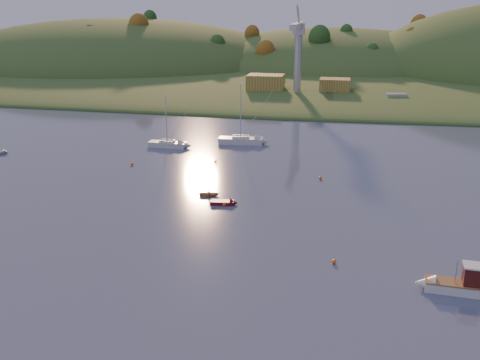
% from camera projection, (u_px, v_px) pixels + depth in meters
% --- Properties ---
extents(ground, '(500.00, 500.00, 0.00)m').
position_uv_depth(ground, '(151.00, 315.00, 49.48)').
color(ground, '#333E54').
rests_on(ground, ground).
extents(far_shore, '(620.00, 220.00, 1.50)m').
position_uv_depth(far_shore, '(314.00, 64.00, 263.89)').
color(far_shore, '#26471C').
rests_on(far_shore, ground).
extents(shore_slope, '(640.00, 150.00, 7.00)m').
position_uv_depth(shore_slope, '(303.00, 81.00, 203.29)').
color(shore_slope, '#26471C').
rests_on(shore_slope, ground).
extents(hill_left_far, '(120.00, 100.00, 32.00)m').
position_uv_depth(hill_left_far, '(5.00, 60.00, 279.58)').
color(hill_left_far, '#26471C').
rests_on(hill_left_far, ground).
extents(hill_left, '(170.00, 140.00, 44.00)m').
position_uv_depth(hill_left, '(119.00, 66.00, 252.62)').
color(hill_left, '#26471C').
rests_on(hill_left, ground).
extents(hill_center, '(140.00, 120.00, 36.00)m').
position_uv_depth(hill_center, '(333.00, 69.00, 243.39)').
color(hill_center, '#26471C').
rests_on(hill_center, ground).
extents(hillside_trees, '(280.00, 50.00, 32.00)m').
position_uv_depth(hillside_trees, '(307.00, 75.00, 221.94)').
color(hillside_trees, '#284A1A').
rests_on(hillside_trees, ground).
extents(wharf, '(42.00, 16.00, 2.40)m').
position_uv_depth(wharf, '(307.00, 96.00, 161.91)').
color(wharf, slate).
rests_on(wharf, ground).
extents(shed_west, '(11.00, 8.00, 4.80)m').
position_uv_depth(shed_west, '(266.00, 83.00, 164.13)').
color(shed_west, olive).
rests_on(shed_west, wharf).
extents(shed_east, '(9.00, 7.00, 4.00)m').
position_uv_depth(shed_east, '(335.00, 85.00, 161.29)').
color(shed_east, olive).
rests_on(shed_east, wharf).
extents(dock_crane, '(3.20, 28.00, 20.30)m').
position_uv_depth(dock_crane, '(298.00, 42.00, 154.14)').
color(dock_crane, '#B7B7BC').
rests_on(dock_crane, wharf).
extents(fishing_boat, '(6.71, 2.50, 4.20)m').
position_uv_depth(fishing_boat, '(450.00, 283.00, 53.40)').
color(fishing_boat, silver).
rests_on(fishing_boat, ground).
extents(sailboat_near, '(9.26, 3.52, 12.55)m').
position_uv_depth(sailboat_near, '(241.00, 140.00, 110.77)').
color(sailboat_near, silver).
rests_on(sailboat_near, ground).
extents(sailboat_far, '(7.78, 2.58, 10.68)m').
position_uv_depth(sailboat_far, '(167.00, 144.00, 108.11)').
color(sailboat_far, silver).
rests_on(sailboat_far, ground).
extents(canoe, '(3.53, 2.89, 0.64)m').
position_uv_depth(canoe, '(209.00, 194.00, 80.37)').
color(canoe, '#87684A').
rests_on(canoe, ground).
extents(paddler, '(0.46, 0.59, 1.43)m').
position_uv_depth(paddler, '(209.00, 191.00, 80.25)').
color(paddler, black).
rests_on(paddler, ground).
extents(red_tender, '(4.04, 1.81, 1.33)m').
position_uv_depth(red_tender, '(228.00, 203.00, 76.92)').
color(red_tender, '#5B0D15').
rests_on(red_tender, ground).
extents(grey_dinghy, '(3.10, 2.84, 1.15)m').
position_uv_depth(grey_dinghy, '(2.00, 153.00, 103.24)').
color(grey_dinghy, slate).
rests_on(grey_dinghy, ground).
extents(work_vessel, '(13.71, 6.85, 3.37)m').
position_uv_depth(work_vessel, '(396.00, 101.00, 153.43)').
color(work_vessel, slate).
rests_on(work_vessel, ground).
extents(buoy_0, '(0.50, 0.50, 0.50)m').
position_uv_depth(buoy_0, '(334.00, 262.00, 59.31)').
color(buoy_0, orange).
rests_on(buoy_0, ground).
extents(buoy_1, '(0.50, 0.50, 0.50)m').
position_uv_depth(buoy_1, '(320.00, 178.00, 88.17)').
color(buoy_1, orange).
rests_on(buoy_1, ground).
extents(buoy_2, '(0.50, 0.50, 0.50)m').
position_uv_depth(buoy_2, '(132.00, 164.00, 95.91)').
color(buoy_2, orange).
rests_on(buoy_2, ground).
extents(buoy_3, '(0.50, 0.50, 0.50)m').
position_uv_depth(buoy_3, '(215.00, 161.00, 97.47)').
color(buoy_3, orange).
rests_on(buoy_3, ground).
extents(buoy_4, '(0.50, 0.50, 0.50)m').
position_uv_depth(buoy_4, '(224.00, 205.00, 76.30)').
color(buoy_4, orange).
rests_on(buoy_4, ground).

